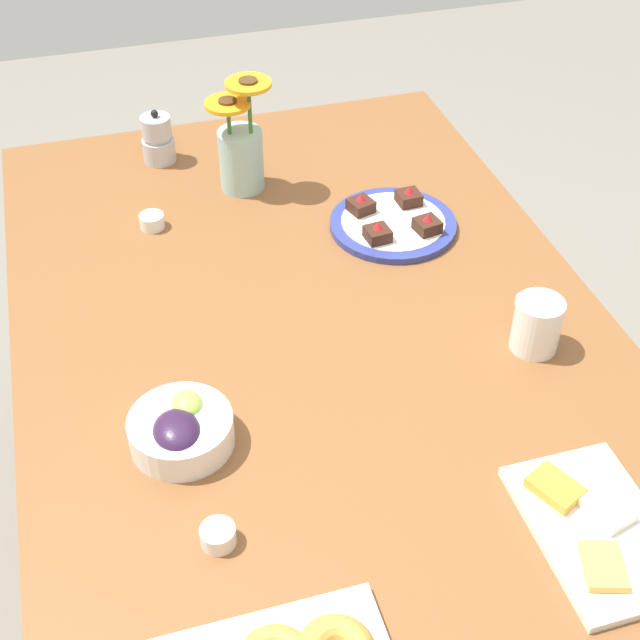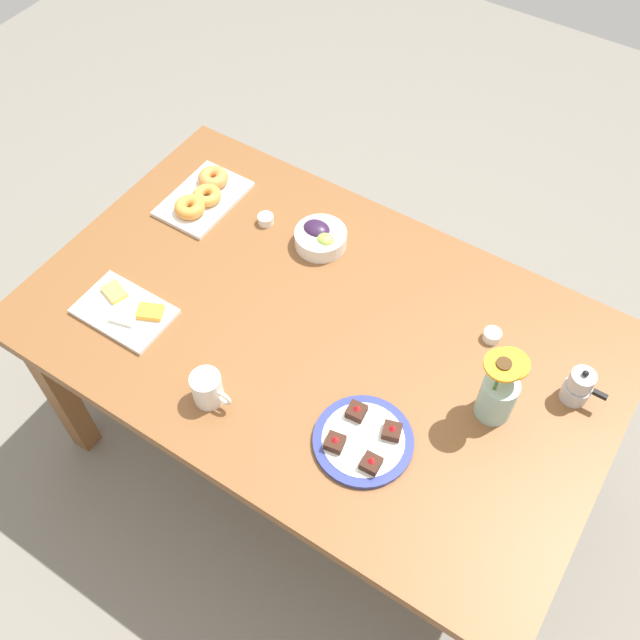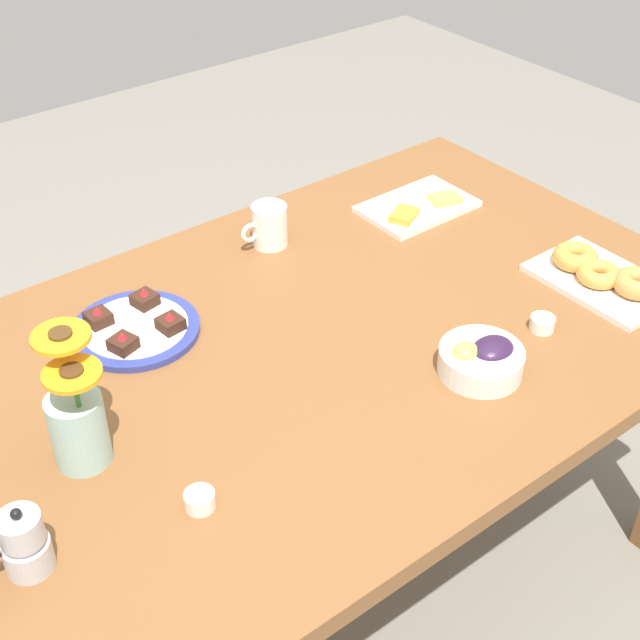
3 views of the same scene
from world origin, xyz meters
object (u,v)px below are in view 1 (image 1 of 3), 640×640
(grape_bowl, at_px, (181,430))
(cheese_platter, at_px, (596,527))
(dessert_plate, at_px, (393,223))
(jam_cup_honey, at_px, (218,535))
(flower_vase, at_px, (241,152))
(coffee_mug, at_px, (537,324))
(dining_table, at_px, (320,375))
(moka_pot, at_px, (158,140))
(jam_cup_berry, at_px, (152,221))

(grape_bowl, bearing_deg, cheese_platter, -121.72)
(grape_bowl, relative_size, dessert_plate, 0.63)
(grape_bowl, bearing_deg, jam_cup_honey, -174.93)
(flower_vase, bearing_deg, coffee_mug, -150.06)
(dining_table, relative_size, cheese_platter, 6.15)
(coffee_mug, relative_size, cheese_platter, 0.44)
(flower_vase, xyz_separation_m, moka_pot, (0.16, 0.15, -0.03))
(dessert_plate, xyz_separation_m, moka_pot, (0.38, 0.40, 0.04))
(jam_cup_berry, xyz_separation_m, moka_pot, (0.25, -0.05, 0.03))
(dessert_plate, bearing_deg, jam_cup_berry, 73.57)
(coffee_mug, bearing_deg, jam_cup_berry, 46.80)
(flower_vase, bearing_deg, jam_cup_honey, 165.35)
(dining_table, bearing_deg, dessert_plate, -39.99)
(coffee_mug, bearing_deg, grape_bowl, 94.78)
(jam_cup_honey, height_order, moka_pot, moka_pot)
(flower_vase, bearing_deg, dessert_plate, -132.26)
(jam_cup_berry, relative_size, moka_pot, 0.40)
(dining_table, distance_m, jam_cup_berry, 0.47)
(jam_cup_berry, height_order, dessert_plate, dessert_plate)
(dessert_plate, bearing_deg, grape_bowl, 131.93)
(dessert_plate, height_order, flower_vase, flower_vase)
(grape_bowl, bearing_deg, dining_table, -57.34)
(grape_bowl, distance_m, jam_cup_honey, 0.19)
(jam_cup_berry, bearing_deg, dining_table, -151.18)
(cheese_platter, bearing_deg, grape_bowl, 58.28)
(grape_bowl, xyz_separation_m, dessert_plate, (0.44, -0.49, -0.02))
(dining_table, height_order, moka_pot, moka_pot)
(moka_pot, bearing_deg, cheese_platter, -159.93)
(jam_cup_berry, relative_size, dessert_plate, 0.19)
(dining_table, xyz_separation_m, coffee_mug, (-0.12, -0.33, 0.13))
(dessert_plate, xyz_separation_m, flower_vase, (0.23, 0.25, 0.07))
(coffee_mug, distance_m, flower_vase, 0.71)
(grape_bowl, height_order, dessert_plate, grape_bowl)
(moka_pot, bearing_deg, jam_cup_honey, 175.81)
(cheese_platter, bearing_deg, coffee_mug, -13.79)
(cheese_platter, height_order, moka_pot, moka_pot)
(dessert_plate, bearing_deg, dining_table, 140.01)
(grape_bowl, relative_size, jam_cup_berry, 3.21)
(coffee_mug, bearing_deg, cheese_platter, 166.21)
(flower_vase, height_order, moka_pot, flower_vase)
(jam_cup_honey, bearing_deg, dessert_plate, -37.06)
(dining_table, bearing_deg, jam_cup_honey, 145.37)
(moka_pot, bearing_deg, coffee_mug, -146.93)
(jam_cup_honey, distance_m, dessert_plate, 0.78)
(cheese_platter, bearing_deg, moka_pot, 20.07)
(cheese_platter, relative_size, jam_cup_berry, 5.42)
(cheese_platter, distance_m, flower_vase, 1.01)
(dining_table, relative_size, grape_bowl, 10.37)
(jam_cup_berry, bearing_deg, cheese_platter, -152.14)
(grape_bowl, xyz_separation_m, flower_vase, (0.66, -0.24, 0.05))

